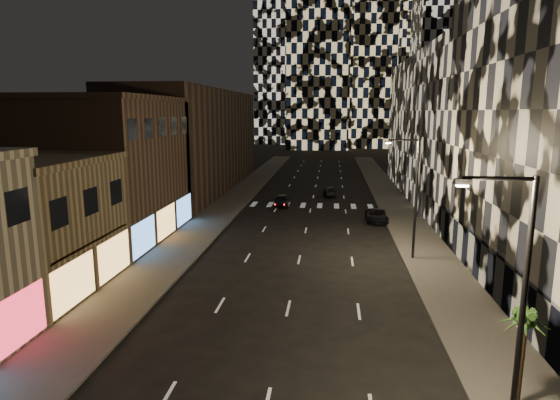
% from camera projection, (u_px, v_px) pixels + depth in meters
% --- Properties ---
extents(sidewalk_left, '(4.00, 120.00, 0.15)m').
position_uv_depth(sidewalk_left, '(230.00, 203.00, 57.17)').
color(sidewalk_left, '#47443F').
rests_on(sidewalk_left, ground).
extents(sidewalk_right, '(4.00, 120.00, 0.15)m').
position_uv_depth(sidewalk_right, '(396.00, 207.00, 55.01)').
color(sidewalk_right, '#47443F').
rests_on(sidewalk_right, ground).
extents(curb_left, '(0.20, 120.00, 0.15)m').
position_uv_depth(curb_left, '(247.00, 203.00, 56.94)').
color(curb_left, '#4C4C47').
rests_on(curb_left, ground).
extents(curb_right, '(0.20, 120.00, 0.15)m').
position_uv_depth(curb_right, '(378.00, 206.00, 55.23)').
color(curb_right, '#4C4C47').
rests_on(curb_right, ground).
extents(retail_tan, '(10.00, 10.00, 8.00)m').
position_uv_depth(retail_tan, '(16.00, 228.00, 28.87)').
color(retail_tan, olive).
rests_on(retail_tan, ground).
extents(retail_brown, '(10.00, 15.00, 12.00)m').
position_uv_depth(retail_brown, '(109.00, 171.00, 40.71)').
color(retail_brown, '#4A3529').
rests_on(retail_brown, ground).
extents(retail_filler_left, '(10.00, 40.00, 14.00)m').
position_uv_depth(retail_filler_left, '(195.00, 141.00, 66.40)').
color(retail_filler_left, '#4A3529').
rests_on(retail_filler_left, ground).
extents(midrise_base, '(0.60, 25.00, 3.00)m').
position_uv_depth(midrise_base, '(488.00, 266.00, 29.59)').
color(midrise_base, '#383838').
rests_on(midrise_base, ground).
extents(midrise_filler_right, '(16.00, 40.00, 18.00)m').
position_uv_depth(midrise_filler_right, '(473.00, 128.00, 59.10)').
color(midrise_filler_right, '#232326').
rests_on(midrise_filler_right, ground).
extents(streetlight_near, '(2.55, 0.25, 9.00)m').
position_uv_depth(streetlight_near, '(517.00, 292.00, 15.14)').
color(streetlight_near, black).
rests_on(streetlight_near, sidewalk_right).
extents(streetlight_far, '(2.55, 0.25, 9.00)m').
position_uv_depth(streetlight_far, '(413.00, 190.00, 34.67)').
color(streetlight_far, black).
rests_on(streetlight_far, sidewalk_right).
extents(car_dark_midlane, '(1.95, 4.24, 1.41)m').
position_uv_depth(car_dark_midlane, '(282.00, 201.00, 55.37)').
color(car_dark_midlane, black).
rests_on(car_dark_midlane, ground).
extents(car_dark_oncoming, '(1.85, 4.19, 1.19)m').
position_uv_depth(car_dark_oncoming, '(330.00, 191.00, 62.49)').
color(car_dark_oncoming, black).
rests_on(car_dark_oncoming, ground).
extents(car_dark_rightlane, '(2.13, 4.58, 1.27)m').
position_uv_depth(car_dark_rightlane, '(377.00, 215.00, 47.77)').
color(car_dark_rightlane, black).
rests_on(car_dark_rightlane, ground).
extents(palm_tree, '(1.94, 1.97, 3.85)m').
position_uv_depth(palm_tree, '(524.00, 326.00, 17.20)').
color(palm_tree, '#47331E').
rests_on(palm_tree, sidewalk_right).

